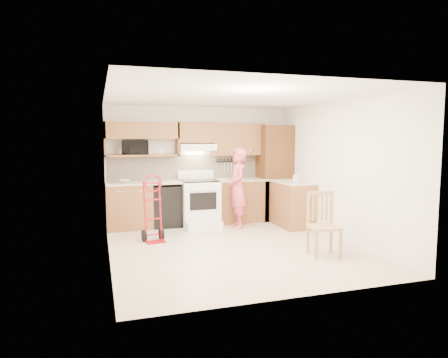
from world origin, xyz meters
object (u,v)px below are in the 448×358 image
dining_chair (324,225)px  microwave (135,147)px  range (200,199)px  person (238,188)px  hand_truck (154,212)px

dining_chair → microwave: bearing=141.3°
microwave → dining_chair: 4.11m
range → microwave: bearing=165.3°
person → dining_chair: (0.61, -2.26, -0.32)m
hand_truck → person: bearing=9.5°
person → hand_truck: (-1.78, -0.60, -0.27)m
hand_truck → range: bearing=33.4°
person → hand_truck: size_ratio=1.51×
person → hand_truck: 1.90m
dining_chair → person: bearing=115.9°
hand_truck → dining_chair: hand_truck is taller
range → dining_chair: range is taller
person → microwave: bearing=-102.4°
range → person: bearing=-30.2°
range → dining_chair: bearing=-63.9°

